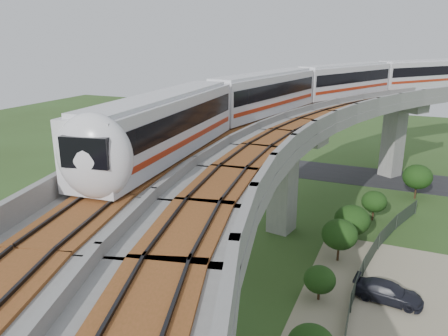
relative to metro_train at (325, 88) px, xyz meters
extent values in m
plane|color=#314A1D|center=(-2.85, -17.09, -12.31)|extent=(160.00, 160.00, 0.00)
cube|color=#232326|center=(-2.85, 12.91, -12.29)|extent=(60.00, 8.00, 0.03)
cube|color=#99968E|center=(6.27, 14.71, -8.11)|extent=(2.86, 2.93, 8.40)
cube|color=#99968E|center=(6.27, 14.71, -3.31)|extent=(7.21, 5.74, 1.20)
cube|color=#99968E|center=(-1.94, -6.67, -8.11)|extent=(2.35, 2.51, 8.40)
cube|color=#99968E|center=(-1.94, -6.67, -3.31)|extent=(7.31, 3.58, 1.20)
cube|color=#99968E|center=(-1.94, -27.51, -8.11)|extent=(2.35, 2.51, 8.40)
cube|color=#99968E|center=(-1.94, -27.51, -3.31)|extent=(7.31, 3.58, 1.20)
cube|color=gray|center=(3.34, 9.45, -2.31)|extent=(16.42, 20.91, 0.80)
cube|color=gray|center=(-0.52, 11.35, -1.41)|extent=(8.66, 17.08, 1.00)
cube|color=gray|center=(7.20, 7.55, -1.41)|extent=(8.66, 17.08, 1.00)
cube|color=brown|center=(1.37, 10.42, -1.85)|extent=(10.68, 18.08, 0.12)
cube|color=black|center=(1.37, 10.42, -1.73)|extent=(9.69, 17.59, 0.12)
cube|color=brown|center=(5.31, 8.48, -1.85)|extent=(10.68, 18.08, 0.12)
cube|color=black|center=(5.31, 8.48, -1.73)|extent=(9.69, 17.59, 0.12)
cube|color=gray|center=(-2.15, -7.96, -2.31)|extent=(11.77, 20.03, 0.80)
cube|color=gray|center=(-6.40, -7.31, -1.41)|extent=(3.22, 18.71, 1.00)
cube|color=gray|center=(2.10, -8.61, -1.41)|extent=(3.22, 18.71, 1.00)
cube|color=brown|center=(-4.32, -7.62, -1.85)|extent=(5.44, 19.05, 0.12)
cube|color=black|center=(-4.32, -7.62, -1.73)|extent=(4.35, 18.88, 0.12)
cube|color=brown|center=(0.03, -8.29, -1.85)|extent=(5.44, 19.05, 0.12)
cube|color=black|center=(0.03, -8.29, -1.73)|extent=(4.35, 18.88, 0.12)
cube|color=gray|center=(-2.15, -26.21, -2.31)|extent=(11.77, 20.03, 0.80)
cube|color=gray|center=(-6.40, -26.87, -1.41)|extent=(3.22, 18.71, 1.00)
cube|color=gray|center=(2.10, -25.56, -1.41)|extent=(3.22, 18.71, 1.00)
cube|color=brown|center=(-4.32, -26.55, -1.85)|extent=(5.44, 19.05, 0.12)
cube|color=black|center=(-4.32, -26.55, -1.73)|extent=(4.35, 18.88, 0.12)
cube|color=brown|center=(0.03, -25.88, -1.85)|extent=(5.44, 19.05, 0.12)
cube|color=black|center=(0.03, -25.88, -1.73)|extent=(4.35, 18.88, 0.12)
cube|color=silver|center=(-4.88, -21.59, -0.07)|extent=(3.78, 15.16, 3.20)
cube|color=silver|center=(-4.88, -21.59, 1.63)|extent=(3.19, 14.37, 0.22)
cube|color=black|center=(-4.88, -21.59, 0.38)|extent=(3.80, 14.56, 1.15)
cube|color=#B02C11|center=(-4.88, -21.59, -0.82)|extent=(3.80, 14.56, 0.30)
cube|color=black|center=(-4.88, -21.59, -1.53)|extent=(2.82, 12.85, 0.28)
cube|color=silver|center=(-4.06, -6.06, -0.07)|extent=(5.32, 15.24, 3.20)
cube|color=silver|center=(-4.06, -6.06, 1.63)|extent=(4.65, 14.41, 0.22)
cube|color=black|center=(-4.06, -6.06, 0.38)|extent=(5.27, 14.66, 1.15)
cube|color=#B02C11|center=(-4.06, -6.06, -0.82)|extent=(5.27, 14.66, 0.30)
cube|color=black|center=(-4.06, -6.06, -1.53)|extent=(4.13, 12.88, 0.28)
cube|color=silver|center=(0.59, 8.79, -0.07)|extent=(8.70, 14.76, 3.20)
cube|color=silver|center=(0.59, 8.79, 1.63)|extent=(7.89, 13.86, 0.22)
cube|color=black|center=(0.59, 8.79, 0.38)|extent=(8.50, 14.24, 1.15)
cube|color=#B02C11|center=(0.59, 8.79, -0.82)|extent=(8.50, 14.24, 0.30)
cube|color=black|center=(0.59, 8.79, -1.53)|extent=(7.03, 12.38, 0.28)
cube|color=silver|center=(8.78, 22.02, -0.07)|extent=(11.53, 13.36, 3.20)
cube|color=silver|center=(8.78, 22.02, 1.63)|extent=(10.64, 12.44, 0.22)
cube|color=black|center=(8.78, 22.02, 0.38)|extent=(11.20, 12.93, 1.15)
cube|color=#B02C11|center=(8.78, 22.02, -0.82)|extent=(11.20, 12.93, 0.30)
cube|color=black|center=(8.78, 22.02, -1.53)|extent=(9.49, 11.11, 0.28)
ellipsoid|color=silver|center=(-3.94, -28.78, 0.08)|extent=(3.61, 2.41, 3.64)
cylinder|color=#2D382D|center=(9.40, 2.21, -11.56)|extent=(0.08, 0.08, 1.50)
cube|color=#2D382D|center=(8.53, -0.11, -11.56)|extent=(1.69, 4.77, 1.40)
cylinder|color=#2D382D|center=(7.77, -2.46, -11.56)|extent=(0.08, 0.08, 1.50)
cube|color=#2D382D|center=(7.13, -4.85, -11.56)|extent=(1.23, 4.91, 1.40)
cylinder|color=#2D382D|center=(6.60, -7.26, -11.56)|extent=(0.08, 0.08, 1.50)
cube|color=#2D382D|center=(6.19, -9.70, -11.56)|extent=(0.75, 4.99, 1.40)
cylinder|color=#2D382D|center=(5.89, -12.15, -11.56)|extent=(0.08, 0.08, 1.50)
cube|color=#2D382D|center=(5.71, -14.62, -11.56)|extent=(0.27, 5.04, 1.40)
cylinder|color=#2D382D|center=(5.65, -17.09, -11.56)|extent=(0.08, 0.08, 1.50)
cube|color=#2D382D|center=(5.71, -19.56, -11.56)|extent=(0.27, 5.04, 1.40)
cylinder|color=#382314|center=(9.31, 6.86, -11.52)|extent=(0.18, 0.18, 1.59)
ellipsoid|color=black|center=(9.31, 6.86, -9.79)|extent=(3.10, 3.10, 2.63)
cylinder|color=#382314|center=(5.59, -1.04, -11.71)|extent=(0.18, 0.18, 1.20)
ellipsoid|color=black|center=(5.59, -1.04, -10.39)|extent=(2.38, 2.38, 2.03)
cylinder|color=#382314|center=(4.20, -6.15, -11.85)|extent=(0.18, 0.18, 0.91)
ellipsoid|color=black|center=(4.20, -6.15, -10.47)|extent=(3.06, 3.06, 2.61)
cylinder|color=#382314|center=(3.77, -10.47, -11.58)|extent=(0.18, 0.18, 1.46)
ellipsoid|color=black|center=(3.77, -10.47, -10.02)|extent=(2.78, 2.78, 2.36)
cylinder|color=#382314|center=(3.45, -16.41, -11.85)|extent=(0.18, 0.18, 0.91)
ellipsoid|color=black|center=(3.45, -16.41, -10.75)|extent=(2.14, 2.14, 1.82)
imported|color=black|center=(7.74, -14.75, -11.62)|extent=(4.64, 2.27, 1.30)
camera|label=1|loc=(7.61, -42.45, 4.80)|focal=35.00mm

